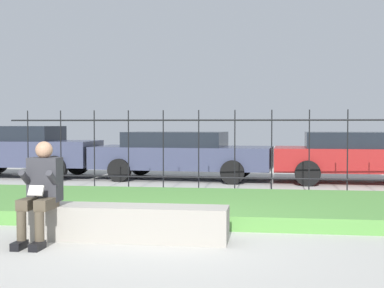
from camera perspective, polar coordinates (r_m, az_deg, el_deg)
name	(u,v)px	position (r m, az deg, el deg)	size (l,w,h in m)	color
ground_plane	(152,241)	(6.72, -4.30, -10.27)	(60.00, 60.00, 0.00)	#B2AFA8
stone_bench	(125,225)	(6.76, -7.19, -8.54)	(2.57, 0.50, 0.43)	gray
person_seated_reader	(41,188)	(6.75, -15.78, -4.55)	(0.42, 0.73, 1.23)	black
grass_berm	(182,205)	(8.91, -1.12, -6.53)	(10.17, 3.17, 0.21)	#569342
iron_fence	(199,150)	(10.99, 0.72, -0.66)	(8.17, 0.03, 1.74)	black
car_parked_center	(181,154)	(14.03, -1.16, -1.03)	(4.75, 2.22, 1.25)	#383D56
car_parked_right	(358,155)	(13.74, 17.27, -1.16)	(4.18, 2.05, 1.26)	maroon
car_parked_left	(22,149)	(15.42, -17.65, -0.55)	(4.03, 1.95, 1.40)	#383D56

